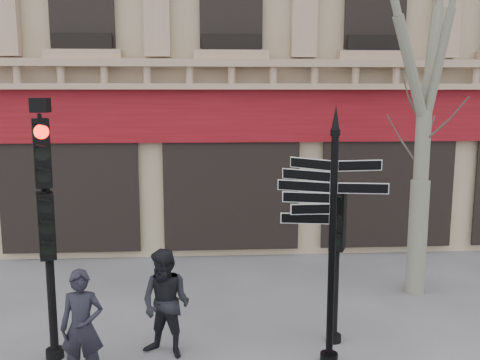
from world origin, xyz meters
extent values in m
plane|color=#58595D|center=(0.00, 0.00, 0.00)|extent=(80.00, 80.00, 0.00)
cube|color=maroon|center=(0.00, 4.88, 3.60)|extent=(28.00, 0.25, 1.30)
cube|color=tan|center=(0.00, 4.65, 4.57)|extent=(28.00, 0.35, 0.74)
cylinder|color=black|center=(1.25, -0.66, 1.76)|extent=(0.11, 0.11, 3.53)
cylinder|color=black|center=(1.25, -0.66, 0.08)|extent=(0.27, 0.27, 0.16)
cone|color=black|center=(1.25, -0.66, 3.80)|extent=(0.12, 0.12, 0.35)
cylinder|color=black|center=(-3.04, -0.24, 1.87)|extent=(0.13, 0.13, 3.74)
cylinder|color=black|center=(-3.04, -0.24, 0.07)|extent=(0.28, 0.28, 0.15)
cube|color=black|center=(-3.04, -0.24, 2.17)|extent=(0.53, 0.45, 1.02)
cube|color=black|center=(-3.04, -0.24, 3.27)|extent=(0.53, 0.45, 1.02)
sphere|color=#FF0C05|center=(-3.04, -0.24, 3.54)|extent=(0.21, 0.21, 0.21)
cube|color=black|center=(-3.04, -0.24, 3.97)|extent=(0.32, 0.36, 0.21)
cylinder|color=black|center=(1.49, 0.05, 1.31)|extent=(0.13, 0.13, 2.62)
cylinder|color=black|center=(1.49, 0.05, 0.07)|extent=(0.27, 0.27, 0.15)
cube|color=black|center=(1.49, 0.05, 2.12)|extent=(0.53, 0.46, 1.00)
cylinder|color=gray|center=(3.72, 2.16, 1.19)|extent=(0.39, 0.39, 2.39)
cylinder|color=gray|center=(3.72, 2.16, 3.04)|extent=(0.30, 0.30, 1.52)
imported|color=black|center=(-2.41, -1.00, 0.84)|extent=(0.61, 0.40, 1.68)
imported|color=black|center=(-1.27, -0.27, 0.87)|extent=(1.05, 0.96, 1.74)
camera|label=1|loc=(-0.61, -8.30, 4.14)|focal=40.00mm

